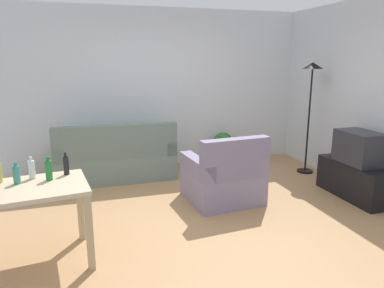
{
  "coord_description": "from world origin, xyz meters",
  "views": [
    {
      "loc": [
        -1.25,
        -3.95,
        1.86
      ],
      "look_at": [
        0.1,
        0.5,
        0.75
      ],
      "focal_mm": 33.4,
      "sensor_mm": 36.0,
      "label": 1
    }
  ],
  "objects_px": {
    "bottle_dark": "(66,165)",
    "bottle_tall": "(16,175)",
    "armchair": "(224,179)",
    "bottle_green": "(49,170)",
    "tv_stand": "(355,180)",
    "potted_plant": "(223,146)",
    "tv": "(359,148)",
    "torchiere_lamp": "(311,88)",
    "desk": "(17,200)",
    "couch": "(116,160)",
    "bottle_clear": "(32,169)"
  },
  "relations": [
    {
      "from": "tv_stand",
      "to": "tv",
      "type": "distance_m",
      "value": 0.46
    },
    {
      "from": "bottle_dark",
      "to": "bottle_tall",
      "type": "bearing_deg",
      "value": -160.51
    },
    {
      "from": "couch",
      "to": "bottle_green",
      "type": "bearing_deg",
      "value": 69.83
    },
    {
      "from": "armchair",
      "to": "bottle_green",
      "type": "relative_size",
      "value": 4.27
    },
    {
      "from": "armchair",
      "to": "tv_stand",
      "type": "bearing_deg",
      "value": 163.14
    },
    {
      "from": "couch",
      "to": "tv",
      "type": "bearing_deg",
      "value": 150.49
    },
    {
      "from": "bottle_tall",
      "to": "bottle_dark",
      "type": "relative_size",
      "value": 0.92
    },
    {
      "from": "tv_stand",
      "to": "potted_plant",
      "type": "relative_size",
      "value": 1.93
    },
    {
      "from": "couch",
      "to": "armchair",
      "type": "xyz_separation_m",
      "value": [
        1.28,
        -1.37,
        0.01
      ]
    },
    {
      "from": "tv_stand",
      "to": "bottle_clear",
      "type": "xyz_separation_m",
      "value": [
        -4.01,
        -0.29,
        0.61
      ]
    },
    {
      "from": "tv_stand",
      "to": "potted_plant",
      "type": "distance_m",
      "value": 2.35
    },
    {
      "from": "potted_plant",
      "to": "bottle_clear",
      "type": "height_order",
      "value": "bottle_clear"
    },
    {
      "from": "bottle_green",
      "to": "bottle_clear",
      "type": "bearing_deg",
      "value": 148.56
    },
    {
      "from": "armchair",
      "to": "bottle_dark",
      "type": "bearing_deg",
      "value": 12.8
    },
    {
      "from": "couch",
      "to": "potted_plant",
      "type": "height_order",
      "value": "couch"
    },
    {
      "from": "tv_stand",
      "to": "armchair",
      "type": "relative_size",
      "value": 1.13
    },
    {
      "from": "tv_stand",
      "to": "bottle_green",
      "type": "distance_m",
      "value": 3.93
    },
    {
      "from": "armchair",
      "to": "bottle_green",
      "type": "xyz_separation_m",
      "value": [
        -2.07,
        -0.75,
        0.54
      ]
    },
    {
      "from": "tv",
      "to": "torchiere_lamp",
      "type": "distance_m",
      "value": 1.37
    },
    {
      "from": "tv_stand",
      "to": "armchair",
      "type": "xyz_separation_m",
      "value": [
        -1.79,
        0.37,
        0.08
      ]
    },
    {
      "from": "armchair",
      "to": "bottle_dark",
      "type": "relative_size",
      "value": 4.38
    },
    {
      "from": "bottle_clear",
      "to": "desk",
      "type": "bearing_deg",
      "value": -114.96
    },
    {
      "from": "potted_plant",
      "to": "armchair",
      "type": "relative_size",
      "value": 0.59
    },
    {
      "from": "desk",
      "to": "bottle_green",
      "type": "xyz_separation_m",
      "value": [
        0.27,
        0.15,
        0.21
      ]
    },
    {
      "from": "torchiere_lamp",
      "to": "desk",
      "type": "distance_m",
      "value": 4.53
    },
    {
      "from": "tv_stand",
      "to": "bottle_tall",
      "type": "bearing_deg",
      "value": 95.59
    },
    {
      "from": "desk",
      "to": "bottle_clear",
      "type": "bearing_deg",
      "value": 57.55
    },
    {
      "from": "desk",
      "to": "armchair",
      "type": "xyz_separation_m",
      "value": [
        2.34,
        0.9,
        -0.33
      ]
    },
    {
      "from": "torchiere_lamp",
      "to": "bottle_clear",
      "type": "distance_m",
      "value": 4.31
    },
    {
      "from": "torchiere_lamp",
      "to": "bottle_clear",
      "type": "xyz_separation_m",
      "value": [
        -4.01,
        -1.45,
        -0.56
      ]
    },
    {
      "from": "couch",
      "to": "tv",
      "type": "distance_m",
      "value": 3.56
    },
    {
      "from": "couch",
      "to": "bottle_dark",
      "type": "height_order",
      "value": "bottle_dark"
    },
    {
      "from": "tv_stand",
      "to": "bottle_dark",
      "type": "relative_size",
      "value": 4.96
    },
    {
      "from": "tv",
      "to": "armchair",
      "type": "xyz_separation_m",
      "value": [
        -1.79,
        0.37,
        -0.38
      ]
    },
    {
      "from": "torchiere_lamp",
      "to": "armchair",
      "type": "bearing_deg",
      "value": -156.05
    },
    {
      "from": "torchiere_lamp",
      "to": "tv",
      "type": "bearing_deg",
      "value": -89.82
    },
    {
      "from": "desk",
      "to": "potted_plant",
      "type": "bearing_deg",
      "value": 33.37
    },
    {
      "from": "couch",
      "to": "tv",
      "type": "xyz_separation_m",
      "value": [
        3.08,
        -1.74,
        0.39
      ]
    },
    {
      "from": "bottle_tall",
      "to": "bottle_dark",
      "type": "distance_m",
      "value": 0.44
    },
    {
      "from": "couch",
      "to": "torchiere_lamp",
      "type": "distance_m",
      "value": 3.32
    },
    {
      "from": "tv_stand",
      "to": "torchiere_lamp",
      "type": "bearing_deg",
      "value": 0.0
    },
    {
      "from": "tv",
      "to": "bottle_dark",
      "type": "xyz_separation_m",
      "value": [
        -3.71,
        -0.26,
        0.16
      ]
    },
    {
      "from": "couch",
      "to": "bottle_clear",
      "type": "bearing_deg",
      "value": 65.2
    },
    {
      "from": "desk",
      "to": "bottle_dark",
      "type": "bearing_deg",
      "value": 25.7
    },
    {
      "from": "armchair",
      "to": "bottle_dark",
      "type": "xyz_separation_m",
      "value": [
        -1.92,
        -0.62,
        0.53
      ]
    },
    {
      "from": "bottle_green",
      "to": "bottle_dark",
      "type": "height_order",
      "value": "bottle_green"
    },
    {
      "from": "couch",
      "to": "tv_stand",
      "type": "bearing_deg",
      "value": 150.46
    },
    {
      "from": "desk",
      "to": "bottle_clear",
      "type": "height_order",
      "value": "bottle_clear"
    },
    {
      "from": "tv",
      "to": "potted_plant",
      "type": "relative_size",
      "value": 1.05
    },
    {
      "from": "tv_stand",
      "to": "desk",
      "type": "distance_m",
      "value": 4.18
    }
  ]
}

